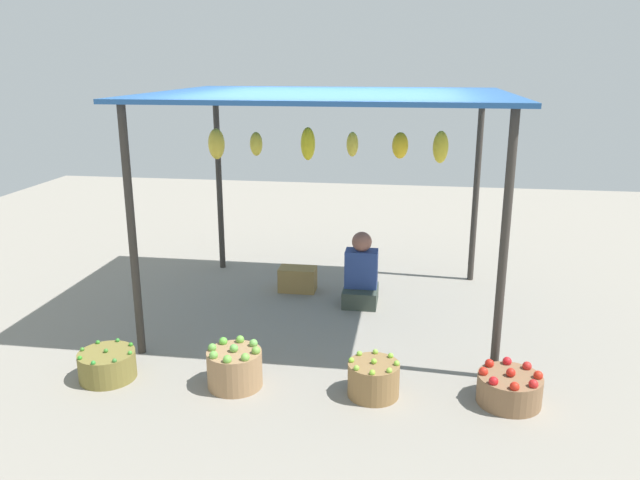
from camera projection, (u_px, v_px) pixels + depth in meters
The scene contains 8 objects.
ground_plane at pixel (329, 310), 6.49m from camera, with size 14.00×14.00×0.00m, color gray.
market_stall_structure at pixel (330, 110), 5.92m from camera, with size 3.34×2.72×2.21m.
vendor_person at pixel (361, 276), 6.63m from camera, with size 0.36×0.44×0.78m.
basket_green_chilies at pixel (107, 365), 5.08m from camera, with size 0.46×0.46×0.26m.
basket_green_apples at pixel (235, 368), 4.95m from camera, with size 0.44×0.44×0.36m.
basket_limes at pixel (373, 379), 4.82m from camera, with size 0.40×0.40×0.31m.
basket_red_tomatoes at pixel (509, 388), 4.71m from camera, with size 0.48×0.48×0.28m.
wooden_crate_near_vendor at pixel (298, 279), 7.02m from camera, with size 0.41×0.25×0.27m, color olive.
Camera 1 is at (0.81, -5.99, 2.49)m, focal length 35.07 mm.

